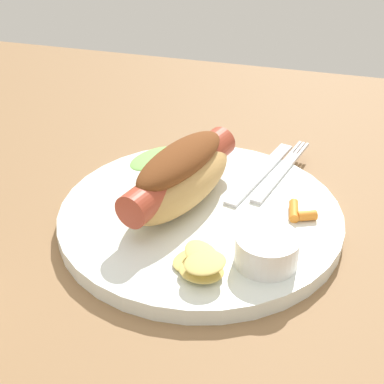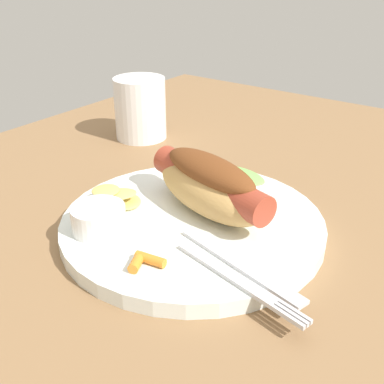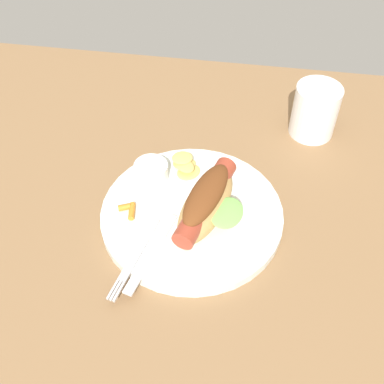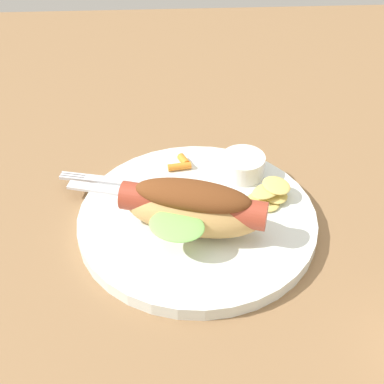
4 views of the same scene
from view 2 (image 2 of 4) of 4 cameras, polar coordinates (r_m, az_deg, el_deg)
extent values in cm
cube|color=olive|center=(48.86, -0.83, -7.98)|extent=(120.00, 90.00, 1.80)
cylinder|color=white|center=(51.30, 0.06, -3.85)|extent=(27.69, 27.69, 1.60)
ellipsoid|color=tan|center=(50.92, 2.05, 0.21)|extent=(9.78, 16.19, 5.14)
cylinder|color=#A33D28|center=(50.52, 2.07, 1.12)|extent=(7.52, 16.43, 3.20)
ellipsoid|color=brown|center=(49.91, 2.10, 2.61)|extent=(7.75, 13.60, 2.78)
ellipsoid|color=#7FC65B|center=(52.08, 5.78, 1.98)|extent=(6.19, 7.14, 1.25)
cylinder|color=white|center=(48.98, -10.98, -3.12)|extent=(5.43, 5.43, 2.67)
cube|color=silver|center=(42.74, 3.93, -9.39)|extent=(3.67, 11.30, 0.40)
cube|color=silver|center=(38.86, 11.22, -14.29)|extent=(1.00, 3.19, 0.40)
cube|color=silver|center=(39.14, 11.65, -13.98)|extent=(1.00, 3.19, 0.40)
cube|color=silver|center=(39.43, 12.06, -13.68)|extent=(1.00, 3.19, 0.40)
cube|color=silver|center=(43.82, 5.62, -8.47)|extent=(5.01, 14.47, 0.36)
ellipsoid|color=#DBC265|center=(54.09, -7.81, -1.10)|extent=(5.15, 5.25, 0.50)
ellipsoid|color=#DBC265|center=(54.31, -9.67, -0.74)|extent=(4.10, 3.49, 0.81)
ellipsoid|color=#DBC265|center=(53.41, -8.76, -0.27)|extent=(4.76, 4.90, 0.85)
ellipsoid|color=#DBC265|center=(53.74, -10.16, 0.20)|extent=(4.69, 4.63, 0.72)
cylinder|color=orange|center=(44.15, -5.40, -7.72)|extent=(1.32, 3.04, 0.91)
cylinder|color=orange|center=(43.40, -6.65, -8.43)|extent=(2.06, 1.62, 0.97)
cylinder|color=white|center=(76.26, -6.13, 9.79)|extent=(7.92, 7.92, 9.45)
camera|label=1|loc=(0.73, -39.11, 25.50)|focal=51.53mm
camera|label=3|loc=(0.56, 81.00, 41.89)|focal=44.80mm
camera|label=4|loc=(0.91, 26.44, 37.56)|focal=54.96mm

